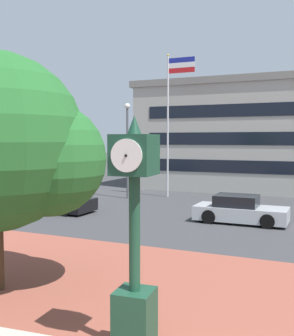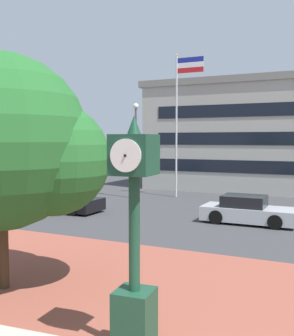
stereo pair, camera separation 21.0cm
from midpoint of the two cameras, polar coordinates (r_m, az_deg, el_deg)
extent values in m
cube|color=#19422D|center=(7.88, -2.54, -20.61)|extent=(0.72, 0.72, 1.15)
cylinder|color=#19422D|center=(7.35, -2.58, -9.09)|extent=(0.20, 0.20, 2.08)
cube|color=#19422D|center=(7.16, -2.62, 1.87)|extent=(0.77, 0.77, 0.71)
cylinder|color=white|center=(7.51, -1.55, 1.97)|extent=(0.56, 0.07, 0.56)
sphere|color=black|center=(7.53, -1.49, 1.97)|extent=(0.05, 0.05, 0.05)
cylinder|color=white|center=(6.82, -3.79, 1.75)|extent=(0.56, 0.07, 0.56)
sphere|color=black|center=(6.80, -3.86, 1.75)|extent=(0.05, 0.05, 0.05)
cone|color=#19422D|center=(7.16, -2.63, 6.06)|extent=(0.25, 0.25, 0.33)
sphere|color=#236028|center=(10.75, -14.06, 1.18)|extent=(2.93, 2.93, 2.93)
cube|color=black|center=(22.49, -13.25, -4.83)|extent=(4.49, 1.93, 0.64)
cube|color=black|center=(22.54, -13.72, -3.37)|extent=(2.07, 1.64, 0.56)
cylinder|color=black|center=(22.40, -9.06, -5.11)|extent=(0.64, 0.23, 0.64)
cylinder|color=black|center=(20.99, -11.73, -5.76)|extent=(0.64, 0.23, 0.64)
cylinder|color=black|center=(24.03, -14.57, -4.57)|extent=(0.64, 0.23, 0.64)
cylinder|color=black|center=(22.73, -17.37, -5.12)|extent=(0.64, 0.23, 0.64)
cube|color=#B7BABF|center=(19.44, 12.69, -6.20)|extent=(4.20, 1.76, 0.64)
cube|color=black|center=(19.39, 12.10, -4.54)|extent=(1.93, 1.51, 0.56)
cylinder|color=black|center=(20.05, 16.81, -6.31)|extent=(0.64, 0.22, 0.64)
cylinder|color=black|center=(18.46, 16.16, -7.19)|extent=(0.64, 0.22, 0.64)
cylinder|color=black|center=(20.53, 9.56, -5.96)|extent=(0.64, 0.22, 0.64)
cylinder|color=black|center=(18.98, 8.31, -6.76)|extent=(0.64, 0.22, 0.64)
cylinder|color=silver|center=(27.28, 2.71, 5.71)|extent=(0.12, 0.12, 9.32)
sphere|color=gold|center=(27.82, 2.74, 15.47)|extent=(0.14, 0.14, 0.14)
cube|color=navy|center=(27.42, 4.64, 14.83)|extent=(1.77, 0.02, 0.33)
cube|color=white|center=(27.37, 4.64, 14.16)|extent=(1.77, 0.02, 0.33)
cube|color=red|center=(27.31, 4.63, 13.48)|extent=(1.77, 0.02, 0.33)
cylinder|color=#4C4C51|center=(26.53, -2.98, 2.01)|extent=(0.14, 0.14, 5.86)
sphere|color=white|center=(26.60, -3.00, 8.65)|extent=(0.36, 0.36, 0.36)
camera|label=1|loc=(0.11, -90.82, -0.06)|focal=43.59mm
camera|label=2|loc=(0.11, 89.18, 0.06)|focal=43.59mm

